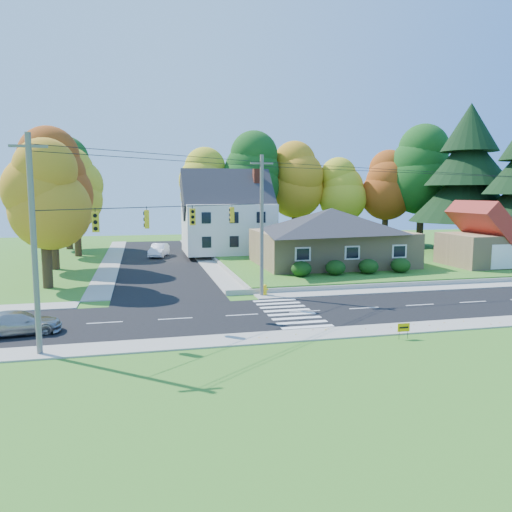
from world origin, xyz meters
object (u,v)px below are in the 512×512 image
Objects in this scene: silver_sedan at (18,323)px; fire_hydrant at (265,290)px; white_car at (159,250)px; ranch_house at (331,236)px.

silver_sedan is 16.44m from fire_hydrant.
white_car reaches higher than silver_sedan.
silver_sedan is (-24.22, -17.43, -2.63)m from ranch_house.
white_car is at bearing 140.28° from ranch_house.
fire_hydrant is at bearing -130.78° from ranch_house.
silver_sedan reaches higher than fire_hydrant.
silver_sedan is 5.12× the size of fire_hydrant.
white_car is (-15.86, 13.18, -2.50)m from ranch_house.
white_car is (8.35, 30.61, 0.13)m from silver_sedan.
ranch_house is 3.21× the size of white_car.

